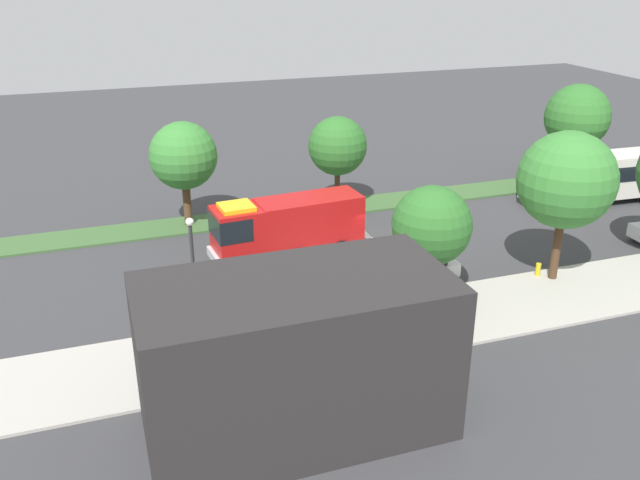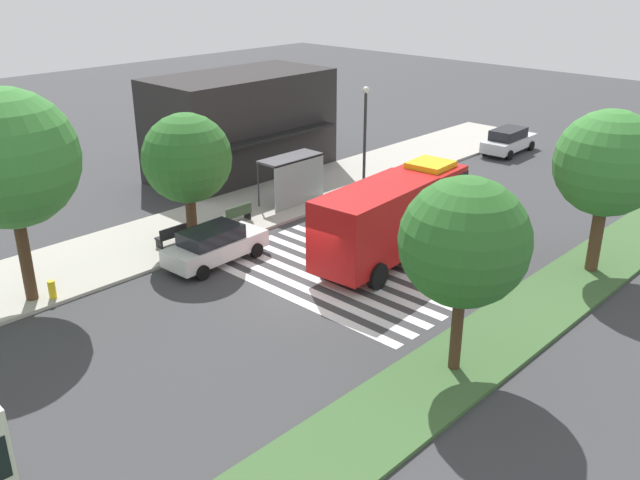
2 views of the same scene
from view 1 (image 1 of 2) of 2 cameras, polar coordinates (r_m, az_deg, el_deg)
name	(u,v)px [view 1 (image 1 of 2)]	position (r m, az deg, el deg)	size (l,w,h in m)	color
ground_plane	(372,250)	(40.25, 4.46, -0.83)	(120.00, 120.00, 0.00)	#38383A
sidewalk	(442,316)	(33.31, 10.33, -6.37)	(60.00, 5.48, 0.14)	#ADA89E
median_strip	(330,208)	(46.60, 0.88, 2.70)	(60.00, 3.00, 0.14)	#3D6033
crosswalk	(338,255)	(39.49, 1.56, -1.24)	(5.85, 10.62, 0.01)	silver
fire_truck	(283,226)	(38.18, -3.15, 1.18)	(8.95, 3.26, 3.72)	#B71414
parked_car_mid	(416,267)	(36.24, 8.13, -2.32)	(4.69, 2.13, 1.64)	silver
transit_bus	(595,175)	(51.02, 22.26, 5.11)	(10.46, 3.25, 3.43)	silver
bus_stop_shelter	(296,294)	(30.87, -2.05, -4.63)	(3.50, 1.40, 2.46)	#4C4C51
bench_near_shelter	(375,306)	(32.73, 4.71, -5.56)	(1.60, 0.50, 0.90)	#2D472D
bench_west_of_shelter	(444,294)	(34.27, 10.48, -4.52)	(1.60, 0.50, 0.90)	black
street_lamp	(193,267)	(30.20, -10.68, -2.23)	(0.36, 0.36, 5.68)	#2D2D30
storefront_building	(296,357)	(24.35, -2.04, -9.85)	(10.90, 6.25, 5.96)	#282626
sidewalk_tree_center	(567,180)	(36.55, 20.15, 4.76)	(5.02, 5.02, 8.03)	#47301E
sidewalk_tree_east	(432,226)	(32.97, 9.43, 1.18)	(3.92, 3.92, 5.96)	#47301E
median_tree_far_west	(577,117)	(54.88, 20.95, 9.72)	(4.85, 4.85, 7.33)	#47301E
median_tree_west	(338,146)	(45.44, 1.50, 7.94)	(3.95, 3.95, 6.29)	#47301E
median_tree_center	(183,156)	(42.99, -11.49, 6.97)	(4.24, 4.24, 6.70)	#513823
fire_hydrant	(538,269)	(38.36, 17.98, -2.39)	(0.28, 0.28, 0.70)	gold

